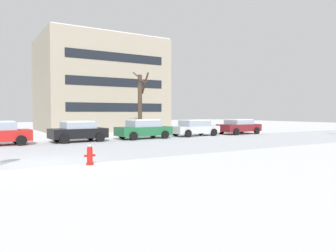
{
  "coord_description": "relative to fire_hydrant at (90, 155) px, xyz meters",
  "views": [
    {
      "loc": [
        -2.35,
        -13.81,
        2.08
      ],
      "look_at": [
        9.34,
        5.29,
        1.12
      ],
      "focal_mm": 34.45,
      "sensor_mm": 36.0,
      "label": 1
    }
  ],
  "objects": [
    {
      "name": "ground_plane",
      "position": [
        -1.62,
        1.4,
        -0.4
      ],
      "size": [
        120.0,
        120.0,
        0.0
      ],
      "primitive_type": "plane",
      "color": "white"
    },
    {
      "name": "road_surface",
      "position": [
        -1.62,
        4.97,
        -0.4
      ],
      "size": [
        80.0,
        9.15,
        0.0
      ],
      "color": "silver",
      "rests_on": "ground"
    },
    {
      "name": "fire_hydrant",
      "position": [
        0.0,
        0.0,
        0.0
      ],
      "size": [
        0.44,
        0.3,
        0.8
      ],
      "color": "red",
      "rests_on": "ground"
    },
    {
      "name": "parked_car_black",
      "position": [
        2.44,
        10.18,
        0.35
      ],
      "size": [
        3.91,
        2.27,
        1.46
      ],
      "color": "black",
      "rests_on": "ground"
    },
    {
      "name": "parked_car_green",
      "position": [
        7.56,
        10.07,
        0.37
      ],
      "size": [
        4.39,
        2.22,
        1.51
      ],
      "color": "#1E6038",
      "rests_on": "ground"
    },
    {
      "name": "parked_car_silver",
      "position": [
        12.68,
        10.31,
        0.33
      ],
      "size": [
        4.47,
        2.16,
        1.42
      ],
      "color": "silver",
      "rests_on": "ground"
    },
    {
      "name": "parked_car_maroon",
      "position": [
        17.79,
        10.18,
        0.33
      ],
      "size": [
        4.34,
        2.31,
        1.42
      ],
      "color": "maroon",
      "rests_on": "ground"
    },
    {
      "name": "tree_far_left",
      "position": [
        9.14,
        13.8,
        2.56
      ],
      "size": [
        1.44,
        1.43,
        5.67
      ],
      "color": "#423326",
      "rests_on": "ground"
    },
    {
      "name": "building_far_right",
      "position": [
        9.0,
        24.03,
        4.82
      ],
      "size": [
        13.23,
        10.41,
        10.45
      ],
      "color": "#9E937F",
      "rests_on": "ground"
    }
  ]
}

